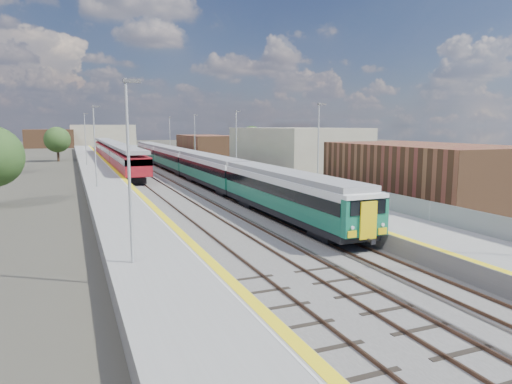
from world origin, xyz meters
TOP-DOWN VIEW (x-y plane):
  - ground at (0.00, 50.00)m, footprint 320.00×320.00m
  - ballast_bed at (-2.25, 52.50)m, footprint 10.50×155.00m
  - tracks at (-1.65, 54.18)m, footprint 8.96×160.00m
  - platform_right at (5.28, 52.49)m, footprint 4.70×155.00m
  - platform_left at (-9.05, 52.49)m, footprint 4.30×155.00m
  - buildings at (-18.12, 138.60)m, footprint 72.00×185.50m
  - green_train at (1.50, 45.30)m, footprint 2.68×74.62m
  - red_train at (-5.50, 70.06)m, footprint 3.00×60.83m
  - tree_c at (-14.47, 83.09)m, footprint 4.79×4.79m
  - tree_d at (20.66, 72.18)m, footprint 4.90×4.90m

SIDE VIEW (x-z plane):
  - ground at x=0.00m, z-range 0.00..0.00m
  - ballast_bed at x=-2.25m, z-range 0.00..0.06m
  - tracks at x=-1.65m, z-range 0.02..0.19m
  - platform_left at x=-9.05m, z-range -3.74..4.78m
  - platform_right at x=5.28m, z-range -3.72..4.80m
  - green_train at x=1.50m, z-range 0.60..3.55m
  - red_train at x=-5.50m, z-range 0.35..4.13m
  - tree_c at x=-14.47m, z-range 0.84..7.34m
  - tree_d at x=20.66m, z-range 0.86..7.50m
  - buildings at x=-18.12m, z-range -9.30..30.70m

